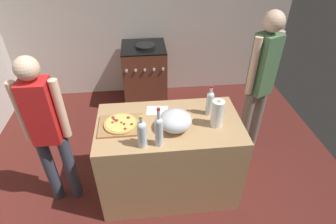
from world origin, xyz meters
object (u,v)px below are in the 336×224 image
at_px(paper_towel_roll, 217,114).
at_px(wine_bottle_amber, 159,130).
at_px(pizza, 121,123).
at_px(wine_bottle_green, 210,102).
at_px(person_in_red, 260,80).
at_px(mixing_bowl, 175,121).
at_px(stove, 145,75).
at_px(person_in_stripes, 47,128).
at_px(wine_bottle_dark, 142,133).

bearing_deg(paper_towel_roll, wine_bottle_amber, -159.06).
bearing_deg(pizza, wine_bottle_green, 7.35).
height_order(pizza, person_in_red, person_in_red).
height_order(pizza, mixing_bowl, mixing_bowl).
bearing_deg(stove, person_in_red, -46.50).
xyz_separation_m(mixing_bowl, stove, (-0.23, 1.85, -0.52)).
distance_m(pizza, person_in_stripes, 0.65).
height_order(person_in_stripes, person_in_red, person_in_red).
bearing_deg(stove, person_in_stripes, -117.20).
relative_size(mixing_bowl, wine_bottle_amber, 0.80).
xyz_separation_m(pizza, mixing_bowl, (0.49, -0.09, 0.06)).
height_order(wine_bottle_dark, wine_bottle_green, wine_bottle_dark).
distance_m(wine_bottle_amber, wine_bottle_dark, 0.14).
distance_m(wine_bottle_green, person_in_stripes, 1.49).
bearing_deg(wine_bottle_amber, wine_bottle_green, 37.05).
bearing_deg(stove, mixing_bowl, -82.99).
bearing_deg(mixing_bowl, wine_bottle_amber, -129.66).
xyz_separation_m(mixing_bowl, wine_bottle_dark, (-0.30, -0.19, 0.05)).
xyz_separation_m(mixing_bowl, wine_bottle_green, (0.35, 0.19, 0.05)).
relative_size(pizza, stove, 0.31).
bearing_deg(wine_bottle_dark, wine_bottle_green, 30.80).
xyz_separation_m(pizza, wine_bottle_dark, (0.19, -0.28, 0.11)).
bearing_deg(mixing_bowl, paper_towel_roll, 2.18).
bearing_deg(stove, pizza, -98.33).
bearing_deg(paper_towel_roll, person_in_stripes, 177.27).
distance_m(paper_towel_roll, person_in_red, 0.83).
relative_size(stove, person_in_red, 0.55).
xyz_separation_m(mixing_bowl, paper_towel_roll, (0.38, 0.01, 0.04)).
relative_size(paper_towel_roll, wine_bottle_amber, 0.71).
relative_size(mixing_bowl, paper_towel_roll, 1.13).
relative_size(paper_towel_roll, wine_bottle_dark, 0.85).
xyz_separation_m(stove, person_in_red, (1.22, -1.29, 0.55)).
xyz_separation_m(wine_bottle_dark, person_in_red, (1.29, 0.76, -0.01)).
xyz_separation_m(wine_bottle_green, stove, (-0.58, 1.66, -0.56)).
xyz_separation_m(paper_towel_roll, wine_bottle_amber, (-0.54, -0.21, 0.03)).
distance_m(mixing_bowl, paper_towel_roll, 0.38).
relative_size(pizza, paper_towel_roll, 1.16).
height_order(mixing_bowl, wine_bottle_amber, wine_bottle_amber).
distance_m(pizza, stove, 1.84).
distance_m(wine_bottle_green, person_in_red, 0.74).
bearing_deg(person_in_red, wine_bottle_amber, -146.65).
relative_size(mixing_bowl, person_in_stripes, 0.18).
bearing_deg(wine_bottle_green, person_in_red, 30.17).
height_order(pizza, wine_bottle_green, wine_bottle_green).
bearing_deg(wine_bottle_amber, stove, 91.95).
relative_size(wine_bottle_dark, wine_bottle_green, 1.01).
bearing_deg(pizza, stove, 81.67).
bearing_deg(person_in_red, person_in_stripes, -167.29).
relative_size(wine_bottle_amber, person_in_stripes, 0.23).
distance_m(wine_bottle_green, stove, 1.84).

